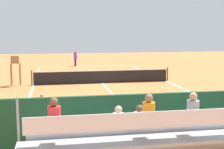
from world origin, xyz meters
TOP-DOWN VIEW (x-y plane):
  - ground_plane at (0.00, 0.00)m, footprint 60.00×60.00m
  - court_line_markings at (0.00, -0.04)m, footprint 10.10×22.20m
  - tennis_net at (0.00, 0.00)m, footprint 10.30×0.10m
  - backdrop_wall at (0.00, 14.00)m, footprint 18.00×0.16m
  - bleacher_stand at (-0.00, 15.37)m, footprint 9.06×2.40m
  - umpire_chair at (6.20, 0.01)m, footprint 0.67×0.67m
  - courtside_bench at (-1.77, 13.27)m, footprint 1.80×0.40m
  - equipment_bag at (0.13, 13.40)m, footprint 0.90×0.36m
  - tennis_player at (1.19, -11.29)m, footprint 0.46×0.56m
  - tennis_racket at (1.97, -11.25)m, footprint 0.32×0.57m
  - tennis_ball_near at (3.40, -8.90)m, footprint 0.07×0.07m
  - line_judge at (4.02, 13.35)m, footprint 0.42×0.55m

SIDE VIEW (x-z plane):
  - ground_plane at x=0.00m, z-range 0.00..0.00m
  - court_line_markings at x=0.00m, z-range 0.00..0.01m
  - tennis_racket at x=1.97m, z-range 0.00..0.03m
  - tennis_ball_near at x=3.40m, z-range 0.00..0.07m
  - equipment_bag at x=0.13m, z-range 0.00..0.36m
  - tennis_net at x=0.00m, z-range -0.03..1.04m
  - courtside_bench at x=-1.77m, z-range 0.09..1.02m
  - bleacher_stand at x=0.00m, z-range -0.27..2.21m
  - backdrop_wall at x=0.00m, z-range 0.00..2.00m
  - tennis_player at x=1.19m, z-range 0.05..1.98m
  - line_judge at x=4.02m, z-range 0.05..1.98m
  - umpire_chair at x=6.20m, z-range 0.24..2.38m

